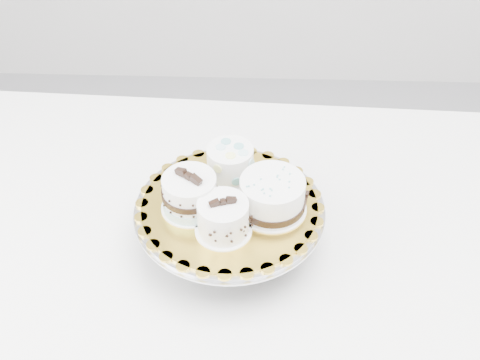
{
  "coord_description": "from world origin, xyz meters",
  "views": [
    {
      "loc": [
        0.06,
        -0.83,
        1.63
      ],
      "look_at": [
        0.03,
        -0.01,
        0.9
      ],
      "focal_mm": 45.0,
      "sensor_mm": 36.0,
      "label": 1
    }
  ],
  "objects_px": {
    "cake_banded": "(190,195)",
    "cake_ribbon": "(273,196)",
    "table": "(206,244)",
    "cake_dots": "(230,162)",
    "cake_swirl": "(223,218)",
    "cake_board": "(230,206)",
    "cake_stand": "(230,218)"
  },
  "relations": [
    {
      "from": "cake_board",
      "to": "cake_dots",
      "type": "relative_size",
      "value": 2.94
    },
    {
      "from": "cake_banded",
      "to": "cake_stand",
      "type": "bearing_deg",
      "value": 43.24
    },
    {
      "from": "cake_board",
      "to": "cake_ribbon",
      "type": "distance_m",
      "value": 0.09
    },
    {
      "from": "table",
      "to": "cake_swirl",
      "type": "relative_size",
      "value": 11.78
    },
    {
      "from": "cake_board",
      "to": "cake_banded",
      "type": "height_order",
      "value": "cake_banded"
    },
    {
      "from": "cake_board",
      "to": "cake_swirl",
      "type": "relative_size",
      "value": 2.91
    },
    {
      "from": "cake_banded",
      "to": "cake_ribbon",
      "type": "distance_m",
      "value": 0.15
    },
    {
      "from": "cake_swirl",
      "to": "cake_banded",
      "type": "xyz_separation_m",
      "value": [
        -0.06,
        0.06,
        0.0
      ]
    },
    {
      "from": "table",
      "to": "cake_stand",
      "type": "bearing_deg",
      "value": -41.87
    },
    {
      "from": "cake_swirl",
      "to": "cake_dots",
      "type": "xyz_separation_m",
      "value": [
        0.01,
        0.15,
        0.0
      ]
    },
    {
      "from": "cake_banded",
      "to": "cake_board",
      "type": "bearing_deg",
      "value": 43.24
    },
    {
      "from": "cake_banded",
      "to": "cake_ribbon",
      "type": "relative_size",
      "value": 0.95
    },
    {
      "from": "cake_swirl",
      "to": "cake_board",
      "type": "bearing_deg",
      "value": 66.14
    },
    {
      "from": "cake_banded",
      "to": "cake_dots",
      "type": "relative_size",
      "value": 1.22
    },
    {
      "from": "table",
      "to": "cake_banded",
      "type": "distance_m",
      "value": 0.21
    },
    {
      "from": "table",
      "to": "cake_banded",
      "type": "xyz_separation_m",
      "value": [
        -0.02,
        -0.06,
        0.2
      ]
    },
    {
      "from": "cake_banded",
      "to": "cake_ribbon",
      "type": "xyz_separation_m",
      "value": [
        0.15,
        0.0,
        -0.0
      ]
    },
    {
      "from": "cake_board",
      "to": "table",
      "type": "bearing_deg",
      "value": 135.67
    },
    {
      "from": "cake_swirl",
      "to": "cake_dots",
      "type": "bearing_deg",
      "value": 70.62
    },
    {
      "from": "table",
      "to": "cake_dots",
      "type": "distance_m",
      "value": 0.21
    },
    {
      "from": "cake_ribbon",
      "to": "cake_dots",
      "type": "bearing_deg",
      "value": 145.68
    },
    {
      "from": "table",
      "to": "cake_stand",
      "type": "relative_size",
      "value": 3.71
    },
    {
      "from": "cake_dots",
      "to": "table",
      "type": "bearing_deg",
      "value": -147.72
    },
    {
      "from": "cake_banded",
      "to": "cake_dots",
      "type": "distance_m",
      "value": 0.12
    },
    {
      "from": "table",
      "to": "cake_banded",
      "type": "relative_size",
      "value": 9.74
    },
    {
      "from": "cake_board",
      "to": "cake_swirl",
      "type": "height_order",
      "value": "cake_swirl"
    },
    {
      "from": "cake_board",
      "to": "cake_dots",
      "type": "height_order",
      "value": "cake_dots"
    },
    {
      "from": "cake_swirl",
      "to": "cake_ribbon",
      "type": "distance_m",
      "value": 0.1
    },
    {
      "from": "cake_ribbon",
      "to": "table",
      "type": "bearing_deg",
      "value": 169.1
    },
    {
      "from": "cake_stand",
      "to": "cake_dots",
      "type": "bearing_deg",
      "value": 91.64
    },
    {
      "from": "cake_swirl",
      "to": "cake_ribbon",
      "type": "height_order",
      "value": "cake_swirl"
    },
    {
      "from": "table",
      "to": "cake_ribbon",
      "type": "relative_size",
      "value": 9.29
    }
  ]
}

